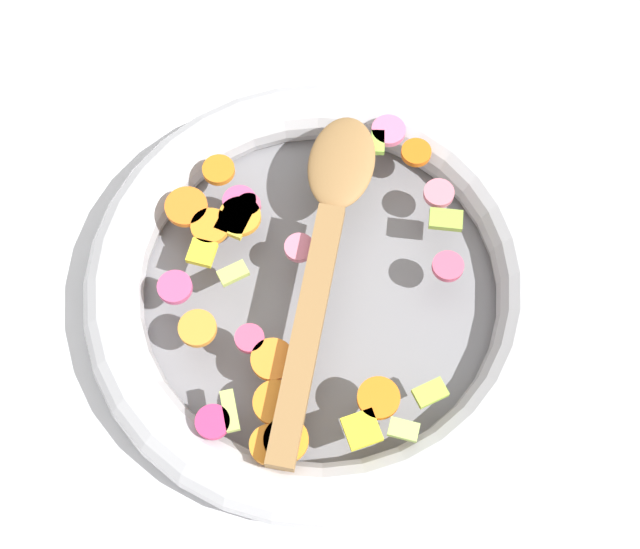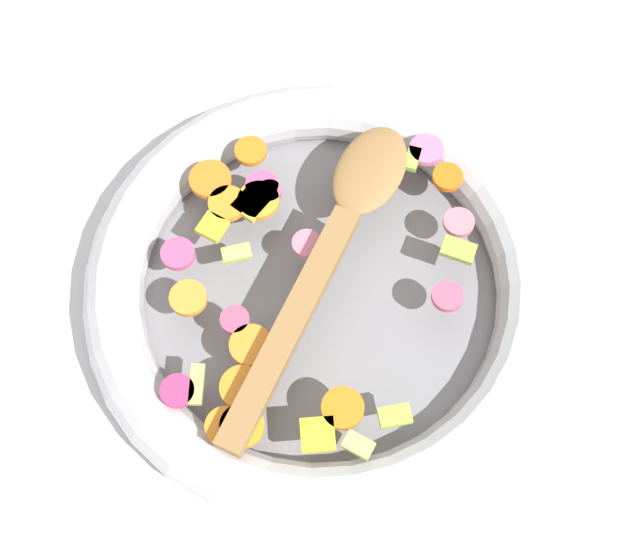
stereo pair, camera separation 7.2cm
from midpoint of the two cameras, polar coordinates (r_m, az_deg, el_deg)
name	(u,v)px [view 1 (the left image)]	position (r m, az deg, el deg)	size (l,w,h in m)	color
ground_plane	(320,297)	(0.77, -2.67, -1.79)	(4.00, 4.00, 0.00)	silver
skillet	(320,288)	(0.75, -2.75, -1.17)	(0.40, 0.40, 0.05)	slate
chopped_vegetables	(286,287)	(0.72, -5.05, -1.17)	(0.33, 0.26, 0.01)	orange
wooden_spoon	(326,241)	(0.72, -2.50, 1.86)	(0.31, 0.06, 0.01)	olive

